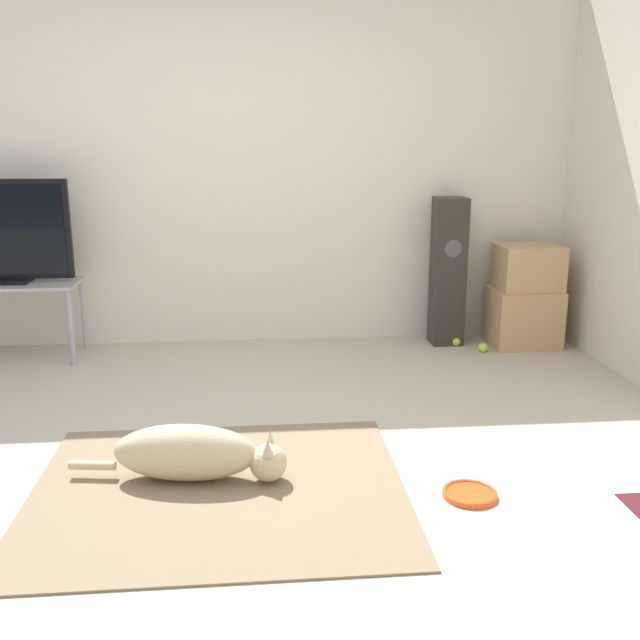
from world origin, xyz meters
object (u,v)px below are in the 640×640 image
object	(u,v)px
frisbee	(470,494)
floor_speaker	(448,272)
cardboard_box_upper	(528,267)
tv	(1,233)
tennis_ball_by_boxes	(456,341)
cardboard_box_lower	(523,317)
tv_stand	(8,294)
dog	(195,454)
tennis_ball_near_speaker	(483,348)

from	to	relation	value
frisbee	floor_speaker	bearing A→B (deg)	77.55
cardboard_box_upper	tv	distance (m)	3.56
frisbee	tv	world-z (taller)	tv
frisbee	tv	xyz separation A→B (m)	(-2.50, 2.15, 0.84)
cardboard_box_upper	tennis_ball_by_boxes	xyz separation A→B (m)	(-0.50, 0.00, -0.53)
cardboard_box_lower	tv	world-z (taller)	tv
floor_speaker	tv_stand	xyz separation A→B (m)	(-3.00, -0.12, -0.08)
dog	frisbee	xyz separation A→B (m)	(1.14, -0.24, -0.12)
cardboard_box_lower	tv	size ratio (longest dim) A/B	0.53
floor_speaker	tennis_ball_by_boxes	size ratio (longest dim) A/B	15.88
tv	tennis_ball_by_boxes	xyz separation A→B (m)	(3.06, 0.03, -0.82)
cardboard_box_upper	tv	size ratio (longest dim) A/B	0.49
frisbee	tennis_ball_by_boxes	size ratio (longest dim) A/B	3.45
cardboard_box_upper	tennis_ball_by_boxes	distance (m)	0.73
dog	tv	xyz separation A→B (m)	(-1.36, 1.91, 0.72)
floor_speaker	tennis_ball_by_boxes	distance (m)	0.50
tv_stand	tv	xyz separation A→B (m)	(0.00, 0.00, 0.40)
floor_speaker	tennis_ball_by_boxes	xyz separation A→B (m)	(0.05, -0.09, -0.49)
dog	tennis_ball_near_speaker	world-z (taller)	dog
floor_speaker	tv_stand	distance (m)	3.00
tv_stand	cardboard_box_upper	bearing A→B (deg)	0.43
dog	tennis_ball_near_speaker	distance (m)	2.55
dog	tv_stand	world-z (taller)	tv_stand
cardboard_box_upper	tennis_ball_near_speaker	xyz separation A→B (m)	(-0.35, -0.17, -0.53)
tv_stand	tennis_ball_by_boxes	world-z (taller)	tv_stand
dog	cardboard_box_lower	distance (m)	2.91
cardboard_box_upper	dog	bearing A→B (deg)	-138.61
floor_speaker	frisbee	bearing A→B (deg)	-102.45
dog	frisbee	distance (m)	1.17
tv_stand	tennis_ball_near_speaker	xyz separation A→B (m)	(3.20, -0.14, -0.42)
floor_speaker	dog	bearing A→B (deg)	-129.03
tv	cardboard_box_lower	bearing A→B (deg)	0.20
cardboard_box_lower	tennis_ball_by_boxes	xyz separation A→B (m)	(-0.48, 0.01, -0.17)
floor_speaker	tv_stand	bearing A→B (deg)	-177.70
frisbee	cardboard_box_upper	bearing A→B (deg)	64.22
frisbee	cardboard_box_lower	distance (m)	2.41
tv	tennis_ball_near_speaker	xyz separation A→B (m)	(3.20, -0.15, -0.82)
dog	cardboard_box_upper	xyz separation A→B (m)	(2.20, 1.93, 0.43)
dog	frisbee	world-z (taller)	dog
dog	tennis_ball_near_speaker	size ratio (longest dim) A/B	14.34
dog	tv	size ratio (longest dim) A/B	1.07
dog	tv_stand	bearing A→B (deg)	125.41
cardboard_box_lower	cardboard_box_upper	xyz separation A→B (m)	(0.01, 0.01, 0.36)
tv_stand	tv	world-z (taller)	tv
cardboard_box_lower	dog	bearing A→B (deg)	-138.60
dog	cardboard_box_lower	size ratio (longest dim) A/B	2.03
tv	frisbee	bearing A→B (deg)	-40.75
tv_stand	tennis_ball_near_speaker	distance (m)	3.23
frisbee	cardboard_box_lower	world-z (taller)	cardboard_box_lower
tv	tennis_ball_by_boxes	distance (m)	3.16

